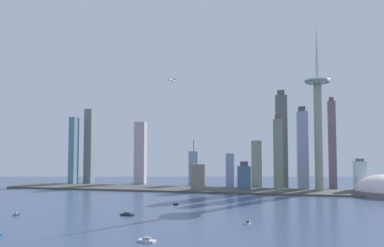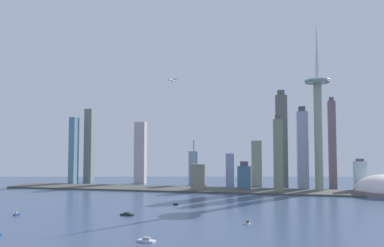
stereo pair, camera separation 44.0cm
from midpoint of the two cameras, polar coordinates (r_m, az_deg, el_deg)
name	(u,v)px [view 1 (the left image)]	position (r m, az deg, el deg)	size (l,w,h in m)	color
waterfront_pier	(197,190)	(697.42, 0.77, -10.03)	(737.65, 78.19, 3.07)	#4B4C46
observation_tower	(318,110)	(705.24, 18.60, 2.01)	(46.44, 46.44, 309.02)	#93A083
skyscraper_0	(198,178)	(677.66, 0.97, -8.26)	(25.17, 14.34, 49.18)	gray
skyscraper_1	(230,170)	(757.97, 5.84, -7.07)	(16.52, 16.00, 66.78)	#909DC5
skyscraper_2	(302,150)	(729.11, 16.45, -3.84)	(19.65, 27.06, 155.27)	#9AA4C0
skyscraper_3	(89,146)	(866.43, -15.37, -3.29)	(17.68, 19.73, 164.28)	slate
skyscraper_4	(244,177)	(708.10, 7.97, -8.07)	(24.31, 22.25, 53.09)	teal
skyscraper_5	(140,153)	(829.65, -7.88, -4.41)	(23.65, 18.25, 134.38)	#BDB1B1
skyscraper_6	(282,141)	(746.77, 13.46, -2.56)	(22.45, 25.42, 190.10)	slate
skyscraper_7	(360,176)	(746.78, 24.22, -7.25)	(21.52, 13.95, 58.77)	#A2BEC4
skyscraper_8	(74,151)	(838.88, -17.60, -3.98)	(13.03, 20.55, 142.90)	slate
skyscraper_9	(194,168)	(783.79, 0.25, -6.82)	(19.20, 14.94, 94.33)	#8A9EB6
skyscraper_10	(257,163)	(780.49, 9.83, -5.99)	(20.85, 20.82, 92.50)	#9E9F82
skyscraper_11	(278,155)	(664.23, 12.97, -4.76)	(16.20, 16.73, 135.23)	gray
skyscraper_12	(332,144)	(760.50, 20.55, -2.95)	(13.21, 13.07, 174.90)	slate
boat_2	(17,214)	(494.95, -25.16, -12.39)	(3.87, 7.73, 10.29)	navy
boat_3	(147,240)	(334.52, -6.91, -17.21)	(16.22, 9.45, 8.80)	white
boat_4	(248,223)	(407.01, 8.48, -14.72)	(4.38, 10.97, 3.75)	silver
boat_5	(176,204)	(529.38, -2.52, -12.12)	(7.12, 4.96, 3.79)	black
boat_6	(127,214)	(457.03, -9.85, -13.46)	(17.60, 8.25, 10.15)	#11252D
airplane	(172,80)	(741.09, -3.04, 6.57)	(25.12, 26.44, 7.86)	silver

